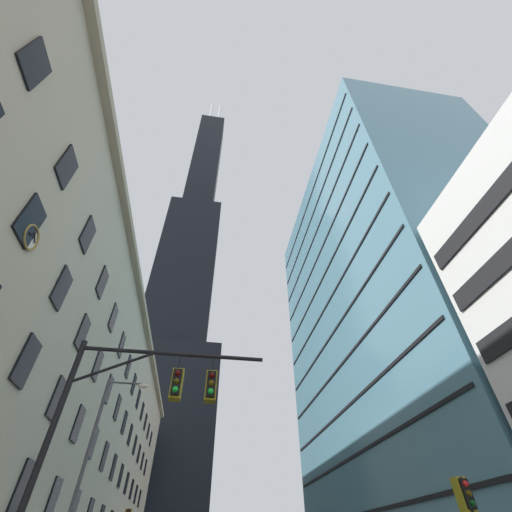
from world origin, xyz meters
TOP-DOWN VIEW (x-y plane):
  - station_building at (-17.07, 30.93)m, footprint 12.83×73.87m
  - dark_skyscraper at (-13.75, 91.36)m, footprint 29.27×29.27m
  - glass_office_midrise at (19.51, 23.88)m, footprint 17.13×34.84m
  - traffic_signal_mast at (-4.53, 3.68)m, footprint 6.69×0.63m
  - traffic_light_near_right at (6.95, 5.03)m, footprint 0.40×0.63m
  - street_lamppost at (-7.55, 10.96)m, footprint 2.21×0.32m

SIDE VIEW (x-z plane):
  - traffic_light_near_right at x=6.95m, z-range 1.17..4.64m
  - traffic_signal_mast at x=-4.53m, z-range 1.58..8.66m
  - street_lamppost at x=-7.55m, z-range 0.89..9.42m
  - station_building at x=-17.07m, z-range -0.03..23.93m
  - glass_office_midrise at x=19.51m, z-range 0.00..47.84m
  - dark_skyscraper at x=-13.75m, z-range -46.74..176.56m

